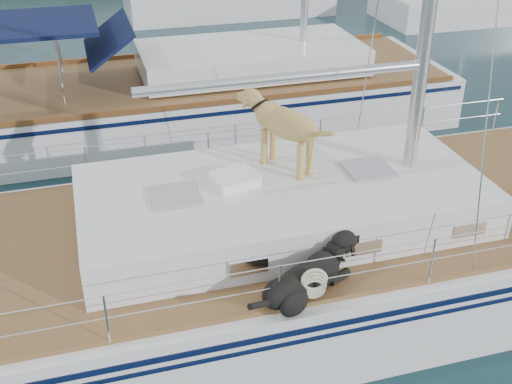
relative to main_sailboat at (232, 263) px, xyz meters
name	(u,v)px	position (x,y,z in m)	size (l,w,h in m)	color
ground	(226,303)	(-0.10, 0.00, -0.68)	(120.00, 120.00, 0.00)	black
main_sailboat	(232,263)	(0.00, 0.00, 0.00)	(12.00, 4.09, 14.01)	silver
neighbor_sailboat	(204,98)	(0.94, 6.26, -0.05)	(11.00, 3.50, 13.30)	silver
bg_boat_center	(228,0)	(3.90, 16.00, -0.23)	(7.20, 3.00, 11.65)	silver
bg_boat_east	(470,4)	(11.90, 13.00, -0.22)	(6.40, 3.00, 11.65)	silver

